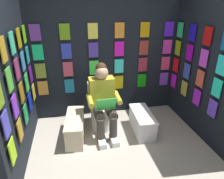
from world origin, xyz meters
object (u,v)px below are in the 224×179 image
comic_longbox_near (75,127)px  toilet (101,109)px  person_reading (103,101)px  comic_longbox_far (142,122)px

comic_longbox_near → toilet: bearing=-144.0°
person_reading → comic_longbox_far: size_ratio=1.63×
toilet → comic_longbox_far: bearing=151.2°
toilet → comic_longbox_near: toilet is taller
person_reading → comic_longbox_near: 0.63m
comic_longbox_near → comic_longbox_far: (-1.12, 0.06, -0.01)m
person_reading → comic_longbox_far: (-0.64, 0.10, -0.42)m
comic_longbox_near → comic_longbox_far: size_ratio=1.10×
person_reading → comic_longbox_far: bearing=169.0°
toilet → comic_longbox_far: toilet is taller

